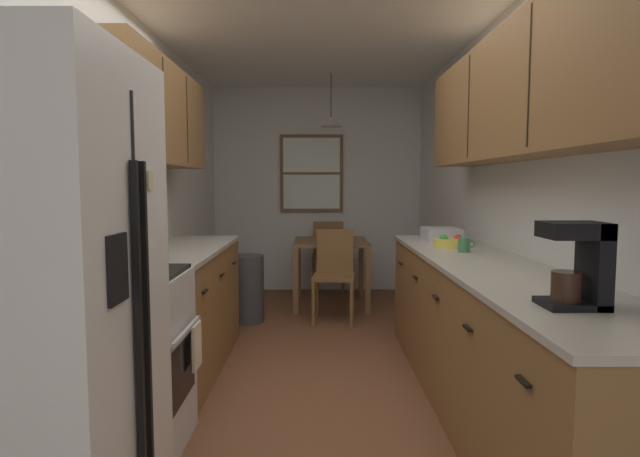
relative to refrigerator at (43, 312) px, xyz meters
The scene contains 25 objects.
ground_plane 2.56m from the refrigerator, 66.14° to the left, with size 12.00×12.00×0.00m, color brown.
wall_left 2.25m from the refrigerator, 99.94° to the left, with size 0.10×9.00×2.55m, color silver.
wall_right 3.21m from the refrigerator, 43.34° to the left, with size 0.10×9.00×2.55m, color silver.
wall_back 4.95m from the refrigerator, 78.69° to the left, with size 4.40×0.10×2.55m, color silver.
ceiling_slab 2.92m from the refrigerator, 66.14° to the left, with size 4.40×9.00×0.08m, color white.
refrigerator is the anchor object (origin of this frame).
stove_range 0.86m from the refrigerator, 92.14° to the left, with size 0.66×0.63×1.10m.
microwave_over_range 1.04m from the refrigerator, 100.81° to the left, with size 0.39×0.62×0.34m.
counter_left 1.97m from the refrigerator, 90.99° to the left, with size 0.64×1.73×0.90m.
upper_cabinets_left 2.09m from the refrigerator, 95.29° to the left, with size 0.33×1.81×0.70m.
counter_right 2.33m from the refrigerator, 30.73° to the left, with size 0.64×3.24×0.90m.
upper_cabinets_right 2.57m from the refrigerator, 27.98° to the left, with size 0.33×2.92×0.71m.
dining_table 4.11m from the refrigerator, 74.16° to the left, with size 0.81×0.89×0.73m.
dining_chair_near 3.50m from the refrigerator, 70.95° to the left, with size 0.44×0.44×0.90m.
dining_chair_far 4.74m from the refrigerator, 76.54° to the left, with size 0.40×0.40×0.90m.
pendant_light 4.25m from the refrigerator, 74.16° to the left, with size 0.24×0.24×0.57m.
back_window 4.88m from the refrigerator, 79.34° to the left, with size 0.79×0.05×0.96m.
trash_bin 3.31m from the refrigerator, 85.31° to the left, with size 0.35×0.35×0.66m, color #3F3F42.
storage_canister 1.40m from the refrigerator, 91.36° to the left, with size 0.12×0.12×0.21m.
dish_towel 1.04m from the refrigerator, 69.98° to the left, with size 0.02×0.16×0.24m, color beige.
coffee_maker 1.95m from the refrigerator, ahead, with size 0.22×0.18×0.32m.
mug_by_coffeemaker 2.56m from the refrigerator, 40.28° to the left, with size 0.11×0.08×0.10m.
fruit_bowl 2.74m from the refrigerator, 45.08° to the left, with size 0.24×0.24×0.09m.
dish_rack 3.09m from the refrigerator, 50.31° to the left, with size 0.28×0.34×0.10m, color silver.
table_serving_bowl 4.01m from the refrigerator, 74.03° to the left, with size 0.21×0.21×0.06m, color silver.
Camera 1 is at (-0.00, -2.99, 1.36)m, focal length 29.20 mm.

